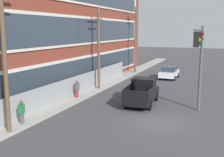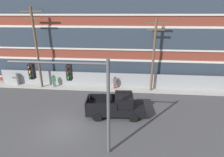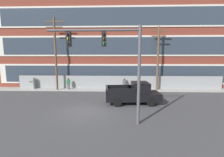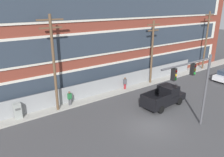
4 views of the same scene
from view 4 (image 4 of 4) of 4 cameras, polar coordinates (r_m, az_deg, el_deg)
The scene contains 12 objects.
ground_plane at distance 19.96m, azimuth 10.21°, elevation -12.28°, with size 160.00×160.00×0.00m, color #424244.
sidewalk_building_side at distance 25.63m, azimuth -3.10°, elevation -4.47°, with size 80.00×1.87×0.16m, color #9E9B93.
brick_mill_building at distance 31.66m, azimuth -2.24°, elevation 18.26°, with size 42.25×11.71×19.75m.
chain_link_fence at distance 27.00m, azimuth 1.46°, elevation -1.11°, with size 28.03×0.06×1.96m.
traffic_signal_mast at distance 18.48m, azimuth 21.02°, elevation -0.38°, with size 5.89×0.43×6.38m.
pickup_truck_black at distance 23.67m, azimuth 13.50°, elevation -4.70°, with size 5.27×2.37×2.08m.
utility_pole_near_corner at distance 21.14m, azimuth -14.99°, elevation 4.46°, with size 2.47×0.26×9.43m.
utility_pole_midblock at distance 28.82m, azimuth 10.44°, elevation 7.22°, with size 2.12×0.26×8.30m.
utility_pole_far_east at distance 38.01m, azimuth 23.42°, elevation 9.46°, with size 2.07×0.26×9.17m.
electrical_cabinet at distance 22.08m, azimuth -23.40°, elevation -7.96°, with size 0.65×0.49×1.68m.
pedestrian_near_cabinet at distance 27.07m, azimuth 3.41°, elevation -1.13°, with size 0.44×0.31×1.69m.
pedestrian_by_fence at distance 23.23m, azimuth -11.00°, elevation -4.96°, with size 0.42×0.28×1.69m.
Camera 4 is at (-12.63, -11.58, 10.24)m, focal length 35.00 mm.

